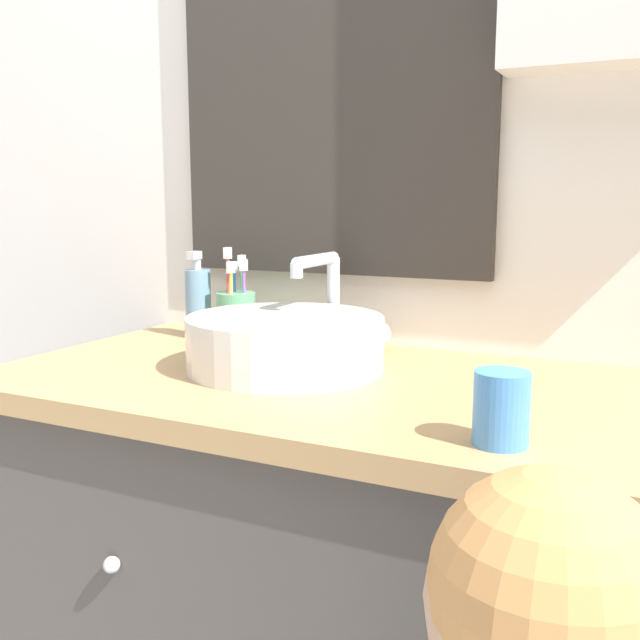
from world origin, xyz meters
The scene contains 6 objects.
wall_back centered at (0.02, 0.62, 1.28)m, with size 3.20×0.18×2.50m.
vanity_counter centered at (0.00, 0.31, 0.41)m, with size 1.22×0.58×0.82m.
sink_basin centered at (-0.16, 0.33, 0.87)m, with size 0.32×0.37×0.18m.
toothbrush_holder centered at (-0.36, 0.50, 0.88)m, with size 0.08×0.08×0.19m.
soap_dispenser centered at (-0.45, 0.50, 0.89)m, with size 0.05×0.05×0.18m.
drinking_cup centered at (0.24, 0.11, 0.86)m, with size 0.06×0.06×0.09m, color #4789D1.
Camera 1 is at (0.40, -0.68, 1.10)m, focal length 40.00 mm.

